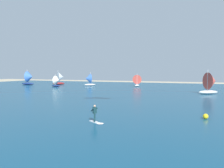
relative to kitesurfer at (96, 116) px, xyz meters
name	(u,v)px	position (x,y,z in m)	size (l,w,h in m)	color
ocean	(163,93)	(1.26, 31.79, -0.65)	(160.00, 90.00, 0.10)	navy
kitesurfer	(96,116)	(0.00, 0.00, 0.00)	(1.96, 1.51, 1.67)	white
sailboat_heeled_over	(88,80)	(-26.04, 47.63, 1.51)	(4.06, 4.07, 4.61)	silver
sailboat_center_horizon	(60,78)	(-39.28, 50.49, 1.80)	(4.63, 4.65, 5.25)	maroon
sailboat_mid_left	(57,81)	(-33.23, 40.00, 1.18)	(3.38, 2.88, 3.90)	navy
sailboat_anchored_offshore	(29,78)	(-48.30, 44.42, 1.94)	(4.90, 4.26, 5.55)	navy
sailboat_leading	(137,80)	(-9.99, 51.31, 1.33)	(3.04, 3.60, 4.22)	white
sailboat_far_right	(211,83)	(11.27, 33.37, 1.80)	(4.73, 4.33, 5.25)	silver
marker_buoy	(206,116)	(9.81, 5.63, -0.33)	(0.54, 0.54, 0.54)	yellow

